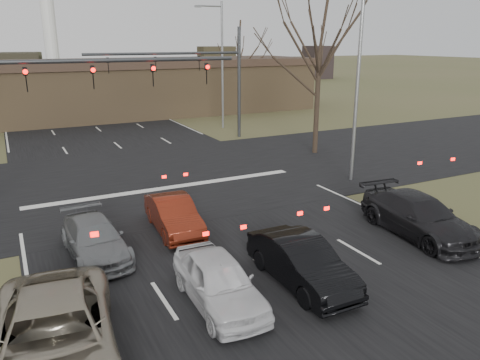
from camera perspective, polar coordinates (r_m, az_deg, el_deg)
The scene contains 16 objects.
ground at distance 12.88m, azimuth 10.90°, elevation -16.78°, with size 360.00×360.00×0.00m, color #494F2A.
road_main at distance 69.04m, azimuth -21.42°, elevation 9.67°, with size 14.00×300.00×0.02m, color black.
road_cross at distance 25.32m, azimuth -10.16°, elevation 0.28°, with size 200.00×14.00×0.02m, color black.
building at distance 47.38m, azimuth -16.35°, elevation 10.69°, with size 42.40×10.40×5.30m.
mast_arm_near at distance 21.49m, azimuth -22.87°, elevation 10.13°, with size 12.12×0.24×8.00m.
mast_arm_far at distance 34.00m, azimuth -4.47°, elevation 13.19°, with size 11.12×0.24×8.00m.
streetlight_right_near at distance 24.17m, azimuth 13.90°, elevation 12.74°, with size 2.34×0.25×10.00m.
streetlight_right_far at distance 38.89m, azimuth -2.42°, elevation 14.48°, with size 2.34×0.25×10.00m.
tree_right_near at distance 30.24m, azimuth 9.90°, elevation 19.94°, with size 6.90×6.90×11.50m.
tree_right_far at distance 48.54m, azimuth -0.19°, elevation 16.54°, with size 5.40×5.40×9.00m.
car_silver_suv at distance 11.49m, azimuth -21.73°, elevation -17.53°, with size 2.66×5.76×1.60m, color gray.
car_white_sedan at distance 13.14m, azimuth -2.62°, elevation -12.18°, with size 1.65×4.10×1.40m, color silver.
car_black_hatch at distance 14.24m, azimuth 7.50°, elevation -9.88°, with size 1.50×4.29×1.41m, color black.
car_charcoal_sedan at distance 18.72m, azimuth 20.97°, elevation -4.12°, with size 2.10×5.15×1.50m, color black.
car_grey_ahead at distance 16.59m, azimuth -17.29°, elevation -6.88°, with size 1.75×4.30×1.25m, color slate.
car_red_ahead at distance 18.03m, azimuth -8.10°, elevation -4.21°, with size 1.40×4.03×1.33m, color #611C0D.
Camera 1 is at (-6.85, -8.34, 7.03)m, focal length 35.00 mm.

